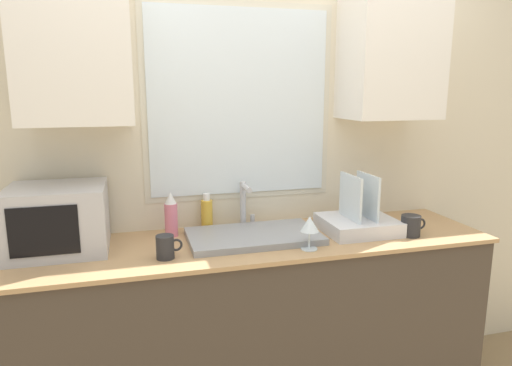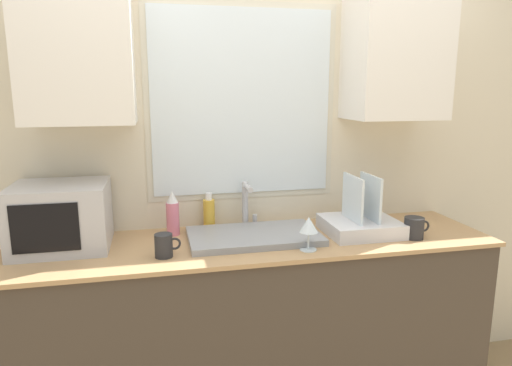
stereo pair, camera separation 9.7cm
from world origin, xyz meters
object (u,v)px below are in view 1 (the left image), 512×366
at_px(mug_near_sink, 166,247).
at_px(wine_glass, 310,225).
at_px(dish_rack, 358,221).
at_px(faucet, 245,202).
at_px(microwave, 58,219).
at_px(soap_bottle, 207,213).
at_px(spray_bottle, 171,215).

relative_size(mug_near_sink, wine_glass, 0.73).
bearing_deg(dish_rack, faucet, 157.69).
height_order(faucet, dish_rack, dish_rack).
height_order(microwave, wine_glass, microwave).
bearing_deg(wine_glass, faucet, 116.54).
bearing_deg(wine_glass, soap_bottle, 132.37).
relative_size(dish_rack, wine_glass, 2.29).
relative_size(dish_rack, spray_bottle, 1.59).
xyz_separation_m(faucet, mug_near_sink, (-0.43, -0.34, -0.09)).
distance_m(dish_rack, wine_glass, 0.38).
bearing_deg(soap_bottle, mug_near_sink, -122.46).
height_order(dish_rack, mug_near_sink, dish_rack).
bearing_deg(soap_bottle, dish_rack, -19.07).
distance_m(spray_bottle, mug_near_sink, 0.31).
relative_size(faucet, soap_bottle, 1.29).
xyz_separation_m(faucet, microwave, (-0.87, -0.12, 0.01)).
distance_m(faucet, mug_near_sink, 0.55).
xyz_separation_m(microwave, soap_bottle, (0.68, 0.15, -0.06)).
distance_m(dish_rack, spray_bottle, 0.92).
distance_m(microwave, wine_glass, 1.10).
bearing_deg(microwave, mug_near_sink, -26.45).
bearing_deg(soap_bottle, microwave, -167.30).
relative_size(soap_bottle, wine_glass, 1.21).
relative_size(microwave, spray_bottle, 1.86).
xyz_separation_m(faucet, wine_glass, (0.20, -0.39, -0.03)).
distance_m(microwave, dish_rack, 1.40).
bearing_deg(wine_glass, microwave, 165.61).
distance_m(faucet, wine_glass, 0.44).
distance_m(faucet, spray_bottle, 0.38).
relative_size(soap_bottle, mug_near_sink, 1.66).
bearing_deg(wine_glass, dish_rack, 28.08).
height_order(faucet, mug_near_sink, faucet).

